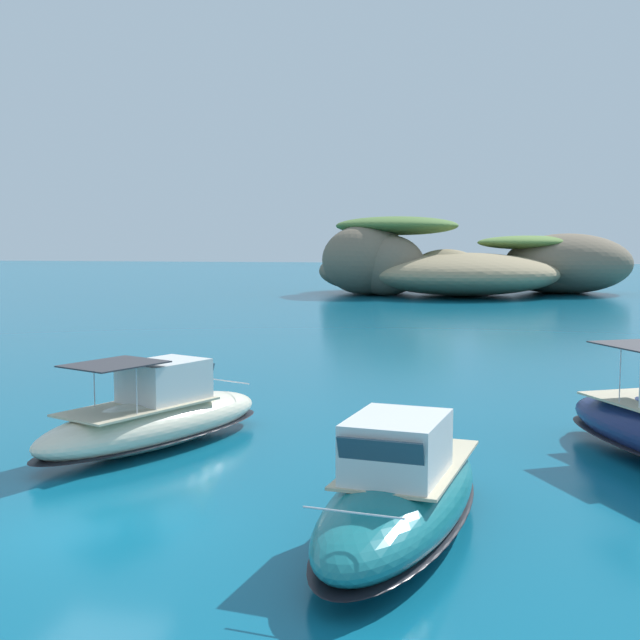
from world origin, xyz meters
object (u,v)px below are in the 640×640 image
at_px(islet_large, 417,266).
at_px(islet_small, 561,266).
at_px(motorboat_cream, 156,418).
at_px(motorboat_teal, 401,494).

bearing_deg(islet_large, islet_small, 21.07).
xyz_separation_m(islet_large, motorboat_cream, (-2.14, -68.64, -2.26)).
xyz_separation_m(motorboat_teal, motorboat_cream, (-7.70, 5.76, -0.01)).
relative_size(islet_large, motorboat_cream, 3.83).
height_order(islet_large, islet_small, islet_large).
distance_m(islet_small, motorboat_teal, 81.17).
xyz_separation_m(islet_large, motorboat_teal, (5.56, -74.40, -2.25)).
bearing_deg(motorboat_cream, islet_small, 76.50).
xyz_separation_m(islet_large, islet_small, (15.80, 6.09, -0.05)).
bearing_deg(islet_small, islet_large, -158.93).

